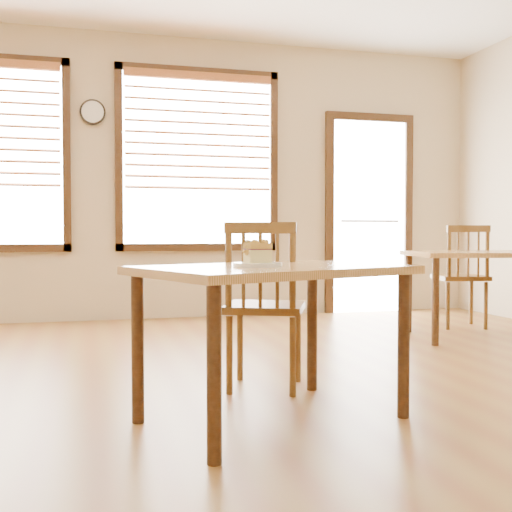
{
  "coord_description": "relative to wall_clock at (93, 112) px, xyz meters",
  "views": [
    {
      "loc": [
        -0.91,
        -2.86,
        0.91
      ],
      "look_at": [
        -0.12,
        0.07,
        0.8
      ],
      "focal_mm": 45.0,
      "sensor_mm": 36.0,
      "label": 1
    }
  ],
  "objects": [
    {
      "name": "cafe_chair_second",
      "position": [
        3.41,
        -1.39,
        -1.65
      ],
      "size": [
        0.54,
        0.54,
        0.99
      ],
      "rotation": [
        0.0,
        0.0,
        2.92
      ],
      "color": "brown",
      "rests_on": "ground"
    },
    {
      "name": "entry_door",
      "position": [
        3.1,
        0.02,
        -0.95
      ],
      "size": [
        1.08,
        0.06,
        2.29
      ],
      "color": "white",
      "rests_on": "ground"
    },
    {
      "name": "ground",
      "position": [
        0.8,
        -3.96,
        -2.15
      ],
      "size": [
        8.0,
        8.0,
        0.0
      ],
      "primitive_type": "plane",
      "color": "brown"
    },
    {
      "name": "room_shell",
      "position": [
        0.8,
        -3.96,
        -0.32
      ],
      "size": [
        8.0,
        8.0,
        8.0
      ],
      "color": "#C7B591",
      "rests_on": "ground"
    },
    {
      "name": "cafe_chair_main",
      "position": [
        0.9,
        -3.26,
        -1.66
      ],
      "size": [
        0.58,
        0.58,
        0.98
      ],
      "rotation": [
        0.0,
        0.0,
        2.73
      ],
      "color": "brown",
      "rests_on": "ground"
    },
    {
      "name": "cafe_table_main",
      "position": [
        0.77,
        -3.86,
        -1.5
      ],
      "size": [
        1.45,
        1.21,
        0.75
      ],
      "rotation": [
        0.0,
        0.0,
        0.36
      ],
      "color": "tan",
      "rests_on": "ground"
    },
    {
      "name": "plate",
      "position": [
        0.68,
        -3.92,
        -1.39
      ],
      "size": [
        0.23,
        0.23,
        0.02
      ],
      "color": "white",
      "rests_on": "cafe_table_main"
    },
    {
      "name": "window_right",
      "position": [
        1.1,
        0.01,
        -0.34
      ],
      "size": [
        1.76,
        0.1,
        1.96
      ],
      "color": "white",
      "rests_on": "room_shell"
    },
    {
      "name": "wall_clock",
      "position": [
        0.0,
        0.0,
        0.0
      ],
      "size": [
        0.26,
        0.05,
        0.26
      ],
      "color": "black",
      "rests_on": "room_shell"
    },
    {
      "name": "cake_slice",
      "position": [
        0.68,
        -3.92,
        -1.33
      ],
      "size": [
        0.13,
        0.1,
        0.11
      ],
      "rotation": [
        0.0,
        0.0,
        0.16
      ],
      "color": "tan",
      "rests_on": "plate"
    },
    {
      "name": "cafe_table_second",
      "position": [
        3.28,
        -1.98,
        -1.49
      ],
      "size": [
        1.45,
        1.11,
        0.75
      ],
      "rotation": [
        0.0,
        0.0,
        -0.2
      ],
      "color": "tan",
      "rests_on": "ground"
    }
  ]
}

